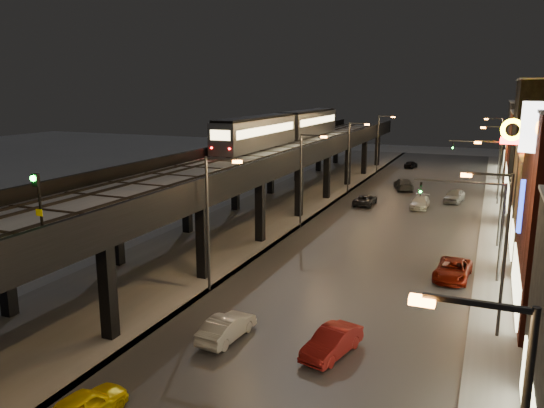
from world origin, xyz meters
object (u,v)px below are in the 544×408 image
(car_onc_red, at_px, (454,196))
(car_onc_white, at_px, (420,203))
(car_near_white, at_px, (227,328))
(car_onc_silver, at_px, (332,343))
(car_taxi, at_px, (85,407))
(car_onc_dark, at_px, (453,270))
(car_far_white, at_px, (411,165))
(subway_train, at_px, (286,127))
(car_mid_dark, at_px, (404,184))
(rail_signal, at_px, (38,194))
(car_mid_silver, at_px, (365,200))

(car_onc_red, bearing_deg, car_onc_white, -115.23)
(car_near_white, xyz_separation_m, car_onc_silver, (5.67, 0.52, 0.01))
(car_near_white, bearing_deg, car_onc_silver, -170.06)
(car_taxi, bearing_deg, car_near_white, -94.70)
(car_onc_white, bearing_deg, car_taxi, -99.13)
(car_onc_white, distance_m, car_onc_red, 5.87)
(car_near_white, height_order, car_onc_dark, car_near_white)
(car_onc_silver, relative_size, car_onc_white, 0.92)
(car_far_white, xyz_separation_m, car_onc_white, (5.41, -30.43, 0.04))
(subway_train, distance_m, car_far_white, 30.33)
(car_far_white, height_order, car_onc_dark, car_onc_dark)
(car_mid_dark, bearing_deg, car_onc_white, 91.39)
(subway_train, relative_size, car_taxi, 9.50)
(car_near_white, distance_m, car_onc_red, 42.14)
(rail_signal, bearing_deg, car_onc_dark, 51.94)
(subway_train, bearing_deg, car_onc_silver, -65.79)
(car_onc_dark, bearing_deg, car_taxi, -114.71)
(subway_train, xyz_separation_m, car_mid_dark, (14.05, 6.68, -7.60))
(car_mid_silver, bearing_deg, car_near_white, 91.60)
(car_mid_silver, distance_m, car_far_white, 31.17)
(rail_signal, relative_size, car_taxi, 0.80)
(car_onc_silver, bearing_deg, car_onc_white, 104.58)
(car_mid_dark, relative_size, car_onc_dark, 1.07)
(rail_signal, bearing_deg, car_mid_silver, 83.10)
(car_taxi, distance_m, car_onc_red, 50.90)
(rail_signal, bearing_deg, car_onc_silver, 31.32)
(car_onc_silver, bearing_deg, car_mid_dark, 108.76)
(car_near_white, height_order, car_onc_red, car_onc_red)
(rail_signal, relative_size, car_onc_white, 0.67)
(subway_train, relative_size, rail_signal, 11.84)
(rail_signal, xyz_separation_m, car_onc_red, (14.40, 47.65, -8.00))
(car_onc_dark, height_order, car_onc_white, car_onc_dark)
(car_far_white, relative_size, car_onc_red, 0.81)
(subway_train, relative_size, car_onc_red, 8.01)
(car_far_white, relative_size, car_onc_silver, 0.87)
(subway_train, height_order, car_far_white, subway_train)
(car_taxi, height_order, car_onc_white, car_onc_white)
(rail_signal, xyz_separation_m, car_taxi, (3.68, -2.11, -8.12))
(car_mid_dark, height_order, car_onc_white, car_mid_dark)
(car_far_white, bearing_deg, car_mid_dark, 105.28)
(car_onc_white, xyz_separation_m, car_onc_red, (3.29, 4.87, 0.11))
(subway_train, xyz_separation_m, car_taxi, (10.08, -48.61, -7.70))
(car_near_white, height_order, car_onc_silver, car_onc_silver)
(car_onc_silver, bearing_deg, car_onc_dark, 84.93)
(rail_signal, relative_size, car_mid_silver, 0.67)
(car_far_white, distance_m, car_onc_silver, 66.53)
(car_taxi, relative_size, car_onc_silver, 0.91)
(subway_train, bearing_deg, car_mid_silver, -21.18)
(rail_signal, xyz_separation_m, car_onc_silver, (11.39, 6.93, -8.08))
(car_mid_silver, relative_size, car_onc_red, 1.01)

